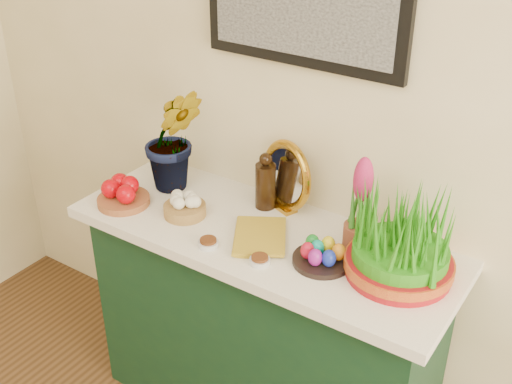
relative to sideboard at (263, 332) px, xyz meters
The scene contains 13 objects.
sideboard is the anchor object (origin of this frame).
tablecloth 0.45m from the sideboard, ahead, with size 1.40×0.55×0.04m, color white.
hyacinth_green 0.88m from the sideboard, behind, with size 0.28×0.23×0.55m, color #367E23.
apple_bowl 0.75m from the sideboard, 165.83° to the right, with size 0.20×0.20×0.10m.
garlic_basket 0.59m from the sideboard, 166.63° to the right, with size 0.18×0.18×0.09m.
vinegar_cruet 0.59m from the sideboard, 121.44° to the left, with size 0.08×0.08×0.22m.
mirror 0.62m from the sideboard, 97.19° to the left, with size 0.27×0.15×0.27m.
book 0.49m from the sideboard, 118.97° to the right, with size 0.16×0.23×0.03m, color #B39424.
spice_dish_left 0.52m from the sideboard, 119.55° to the right, with size 0.07×0.07×0.03m.
spice_dish_right 0.52m from the sideboard, 60.76° to the right, with size 0.07×0.07×0.03m.
egg_plate 0.56m from the sideboard, 12.55° to the right, with size 0.23×0.23×0.08m.
hyacinth_pink 0.70m from the sideboard, 16.81° to the left, with size 0.10×0.10×0.34m.
wheatgrass_sabzeh 0.77m from the sideboard, ahead, with size 0.34×0.34×0.28m.
Camera 1 is at (0.67, 0.41, 2.12)m, focal length 45.00 mm.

